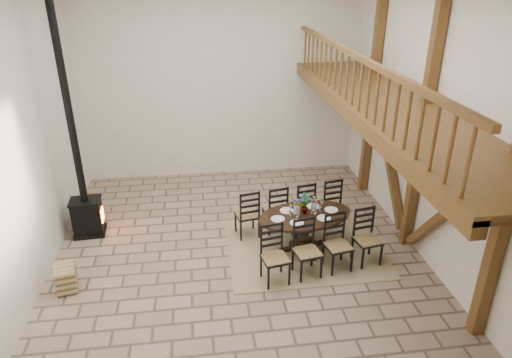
{
  "coord_description": "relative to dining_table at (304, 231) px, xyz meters",
  "views": [
    {
      "loc": [
        -0.67,
        -7.36,
        5.08
      ],
      "look_at": [
        0.39,
        0.4,
        1.42
      ],
      "focal_mm": 32.0,
      "sensor_mm": 36.0,
      "label": 1
    }
  ],
  "objects": [
    {
      "name": "ground",
      "position": [
        -1.3,
        -0.08,
        -0.38
      ],
      "size": [
        8.0,
        8.0,
        0.0
      ],
      "primitive_type": "plane",
      "color": "#9C8068",
      "rests_on": "ground"
    },
    {
      "name": "room_shell",
      "position": [
        -0.11,
        -0.08,
        2.63
      ],
      "size": [
        7.02,
        8.02,
        5.01
      ],
      "color": "silver",
      "rests_on": "ground"
    },
    {
      "name": "rug",
      "position": [
        0.0,
        -0.0,
        -0.37
      ],
      "size": [
        3.0,
        2.5,
        0.02
      ],
      "primitive_type": "cube",
      "color": "tan",
      "rests_on": "ground"
    },
    {
      "name": "dining_table",
      "position": [
        0.0,
        0.0,
        0.0
      ],
      "size": [
        2.62,
        2.44,
        1.19
      ],
      "rotation": [
        0.0,
        0.0,
        0.19
      ],
      "color": "black",
      "rests_on": "ground"
    },
    {
      "name": "wood_stove",
      "position": [
        -4.3,
        1.13,
        0.75
      ],
      "size": [
        0.65,
        0.51,
        5.0
      ],
      "rotation": [
        0.0,
        0.0,
        0.06
      ],
      "color": "black",
      "rests_on": "ground"
    },
    {
      "name": "log_basket",
      "position": [
        -4.39,
        1.69,
        -0.18
      ],
      "size": [
        0.55,
        0.55,
        0.46
      ],
      "rotation": [
        0.0,
        0.0,
        0.17
      ],
      "color": "brown",
      "rests_on": "ground"
    },
    {
      "name": "log_stack",
      "position": [
        -4.34,
        -0.69,
        -0.15
      ],
      "size": [
        0.43,
        0.53,
        0.46
      ],
      "rotation": [
        0.0,
        0.0,
        0.23
      ],
      "color": "tan",
      "rests_on": "ground"
    }
  ]
}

